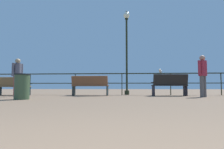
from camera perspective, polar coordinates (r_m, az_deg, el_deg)
pier_railing at (r=9.61m, az=3.00°, el=-1.25°), size 19.29×0.05×1.10m
bench_far_left at (r=10.41m, az=-27.83°, el=-2.89°), size 1.67×0.75×0.88m
bench_near_left at (r=8.98m, az=-6.60°, el=-3.00°), size 1.71×0.67×0.92m
bench_near_right at (r=9.03m, az=16.95°, el=-2.71°), size 1.60×0.77×0.98m
lamppost_center at (r=10.19m, az=4.41°, el=9.61°), size 0.33×0.33×4.48m
person_by_bench at (r=9.09m, az=-26.50°, el=-0.03°), size 0.31×0.49×1.63m
person_at_railing at (r=8.51m, az=25.55°, el=0.40°), size 0.46×0.37×1.69m
seagull_on_rail at (r=9.76m, az=14.30°, el=0.99°), size 0.25×0.40×0.19m
trash_bin at (r=6.96m, az=-25.39°, el=-3.28°), size 0.50×0.50×0.85m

